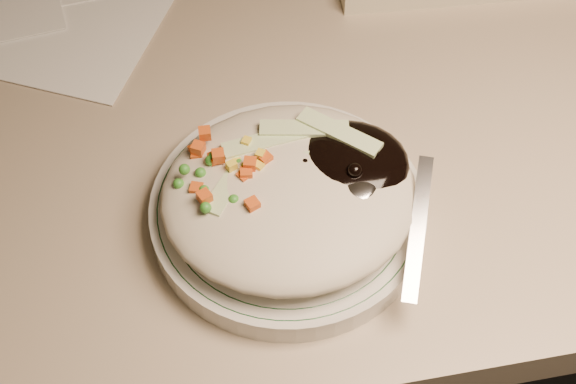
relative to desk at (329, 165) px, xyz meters
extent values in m
cube|color=tan|center=(0.00, 0.00, 0.18)|extent=(1.40, 0.70, 0.04)
cylinder|color=silver|center=(-0.09, -0.20, 0.21)|extent=(0.21, 0.21, 0.02)
torus|color=#144723|center=(-0.09, -0.20, 0.22)|extent=(0.20, 0.20, 0.00)
torus|color=#144723|center=(-0.09, -0.20, 0.22)|extent=(0.18, 0.18, 0.00)
ellipsoid|color=beige|center=(-0.09, -0.21, 0.24)|extent=(0.19, 0.18, 0.04)
ellipsoid|color=black|center=(-0.04, -0.19, 0.25)|extent=(0.10, 0.09, 0.03)
ellipsoid|color=orange|center=(-0.13, -0.19, 0.24)|extent=(0.08, 0.08, 0.02)
sphere|color=black|center=(-0.07, -0.19, 0.25)|extent=(0.01, 0.01, 0.01)
sphere|color=black|center=(-0.04, -0.19, 0.25)|extent=(0.01, 0.01, 0.01)
sphere|color=black|center=(-0.02, -0.19, 0.26)|extent=(0.01, 0.01, 0.01)
sphere|color=black|center=(-0.03, -0.18, 0.25)|extent=(0.01, 0.01, 0.01)
sphere|color=black|center=(-0.04, -0.21, 0.26)|extent=(0.01, 0.01, 0.01)
sphere|color=black|center=(-0.04, -0.19, 0.25)|extent=(0.01, 0.01, 0.01)
sphere|color=black|center=(-0.03, -0.18, 0.25)|extent=(0.01, 0.01, 0.01)
cube|color=#C84C16|center=(-0.13, -0.18, 0.26)|extent=(0.01, 0.01, 0.01)
cube|color=#C84C16|center=(-0.12, -0.20, 0.25)|extent=(0.01, 0.01, 0.01)
cube|color=#C84C16|center=(-0.15, -0.16, 0.26)|extent=(0.01, 0.01, 0.01)
cube|color=#C84C16|center=(-0.11, -0.19, 0.26)|extent=(0.01, 0.01, 0.01)
cube|color=#C84C16|center=(-0.12, -0.20, 0.26)|extent=(0.01, 0.01, 0.01)
cube|color=#C84C16|center=(-0.15, -0.16, 0.25)|extent=(0.01, 0.01, 0.01)
cube|color=#C84C16|center=(-0.14, -0.18, 0.26)|extent=(0.01, 0.01, 0.01)
cube|color=#C84C16|center=(-0.12, -0.20, 0.26)|extent=(0.01, 0.01, 0.01)
cube|color=#C84C16|center=(-0.10, -0.19, 0.26)|extent=(0.01, 0.01, 0.01)
cube|color=#C84C16|center=(-0.14, -0.16, 0.26)|extent=(0.01, 0.01, 0.01)
cube|color=#C84C16|center=(-0.15, -0.21, 0.26)|extent=(0.01, 0.01, 0.01)
cube|color=#C84C16|center=(-0.12, -0.22, 0.26)|extent=(0.01, 0.01, 0.01)
cube|color=#C84C16|center=(-0.15, -0.20, 0.25)|extent=(0.01, 0.01, 0.01)
cube|color=#C84C16|center=(-0.15, -0.17, 0.25)|extent=(0.01, 0.01, 0.01)
sphere|color=#388C28|center=(-0.12, -0.19, 0.25)|extent=(0.01, 0.01, 0.01)
sphere|color=#388C28|center=(-0.15, -0.22, 0.26)|extent=(0.01, 0.01, 0.01)
sphere|color=#388C28|center=(-0.15, -0.19, 0.26)|extent=(0.01, 0.01, 0.01)
sphere|color=#388C28|center=(-0.16, -0.19, 0.26)|extent=(0.01, 0.01, 0.01)
sphere|color=#388C28|center=(-0.12, -0.18, 0.25)|extent=(0.01, 0.01, 0.01)
sphere|color=#388C28|center=(-0.11, -0.21, 0.25)|extent=(0.01, 0.01, 0.01)
sphere|color=#388C28|center=(-0.13, -0.19, 0.25)|extent=(0.01, 0.01, 0.01)
sphere|color=#388C28|center=(-0.14, -0.21, 0.25)|extent=(0.01, 0.01, 0.01)
sphere|color=#388C28|center=(-0.16, -0.19, 0.25)|extent=(0.01, 0.01, 0.01)
sphere|color=#388C28|center=(-0.14, -0.18, 0.26)|extent=(0.01, 0.01, 0.01)
sphere|color=#388C28|center=(-0.14, -0.18, 0.26)|extent=(0.01, 0.01, 0.01)
sphere|color=#388C28|center=(-0.15, -0.20, 0.25)|extent=(0.01, 0.01, 0.01)
sphere|color=#388C28|center=(-0.13, -0.22, 0.26)|extent=(0.01, 0.01, 0.01)
sphere|color=#388C28|center=(-0.10, -0.17, 0.25)|extent=(0.01, 0.01, 0.01)
cube|color=yellow|center=(-0.12, -0.18, 0.25)|extent=(0.01, 0.01, 0.01)
cube|color=yellow|center=(-0.11, -0.19, 0.26)|extent=(0.01, 0.01, 0.01)
cube|color=yellow|center=(-0.13, -0.18, 0.25)|extent=(0.01, 0.01, 0.01)
cube|color=yellow|center=(-0.12, -0.19, 0.26)|extent=(0.01, 0.01, 0.01)
cube|color=yellow|center=(-0.13, -0.19, 0.25)|extent=(0.01, 0.01, 0.01)
cube|color=yellow|center=(-0.10, -0.18, 0.26)|extent=(0.01, 0.01, 0.01)
cube|color=yellow|center=(-0.11, -0.17, 0.26)|extent=(0.01, 0.01, 0.01)
cube|color=yellow|center=(-0.12, -0.19, 0.25)|extent=(0.01, 0.01, 0.01)
cube|color=#B2D18C|center=(-0.10, -0.17, 0.26)|extent=(0.07, 0.02, 0.00)
cube|color=#B2D18C|center=(-0.07, -0.16, 0.26)|extent=(0.07, 0.03, 0.00)
cube|color=#B2D18C|center=(-0.13, -0.20, 0.26)|extent=(0.05, 0.06, 0.00)
cube|color=#B2D18C|center=(-0.04, -0.17, 0.26)|extent=(0.06, 0.06, 0.00)
cube|color=#B2D18C|center=(-0.08, -0.21, 0.25)|extent=(0.07, 0.02, 0.00)
cube|color=#B2D18C|center=(-0.07, -0.19, 0.26)|extent=(0.07, 0.02, 0.00)
ellipsoid|color=silver|center=(-0.04, -0.21, 0.25)|extent=(0.05, 0.06, 0.01)
cube|color=silver|center=(0.00, -0.25, 0.24)|extent=(0.05, 0.11, 0.03)
camera|label=1|loc=(-0.15, -0.55, 0.72)|focal=50.00mm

